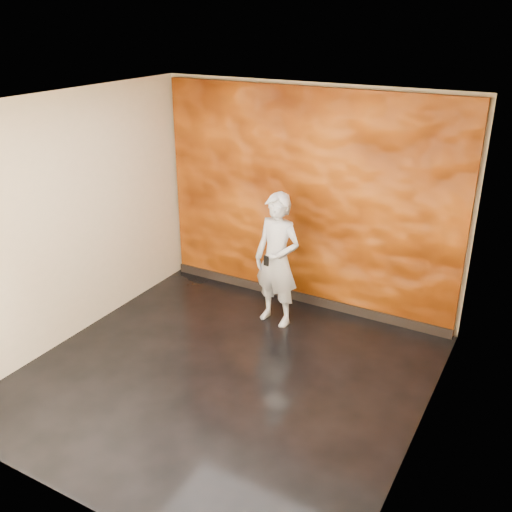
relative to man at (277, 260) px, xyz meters
name	(u,v)px	position (x,y,z in m)	size (l,w,h in m)	color
room	(221,254)	(0.05, -1.30, 0.58)	(4.02, 4.02, 2.81)	black
feature_wall	(306,201)	(0.05, 0.66, 0.56)	(3.90, 0.06, 2.75)	#C65B0F
baseboard	(301,297)	(0.05, 0.62, -0.76)	(3.90, 0.04, 0.12)	black
man	(277,260)	(0.00, 0.00, 0.00)	(0.60, 0.39, 1.64)	#969BA6
phone	(266,261)	(-0.02, -0.24, 0.08)	(0.07, 0.01, 0.12)	black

